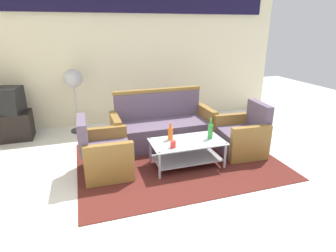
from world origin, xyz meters
name	(u,v)px	position (x,y,z in m)	size (l,w,h in m)	color
ground_plane	(189,185)	(0.00, 0.00, 0.00)	(14.00, 14.00, 0.00)	silver
wall_back	(138,54)	(0.00, 3.05, 1.48)	(6.52, 0.19, 2.80)	beige
rug	(178,160)	(0.09, 0.72, 0.01)	(3.09, 2.28, 0.01)	#511E19
couch	(162,127)	(0.06, 1.46, 0.32)	(1.81, 0.76, 0.96)	#5B4C60
armchair_left	(105,155)	(-1.04, 0.69, 0.29)	(0.72, 0.78, 0.85)	#5B4C60
armchair_right	(242,137)	(1.22, 0.68, 0.29)	(0.74, 0.80, 0.85)	#5B4C60
coffee_table	(187,150)	(0.17, 0.53, 0.27)	(1.10, 0.60, 0.40)	silver
bottle_green	(210,131)	(0.54, 0.53, 0.53)	(0.08, 0.08, 0.32)	#2D8C38
bottle_orange	(170,133)	(-0.05, 0.67, 0.51)	(0.08, 0.08, 0.26)	#D85919
cup	(173,144)	(-0.11, 0.38, 0.46)	(0.08, 0.08, 0.10)	red
tv_stand	(9,126)	(-2.64, 2.55, 0.26)	(0.80, 0.50, 0.52)	black
television	(4,101)	(-2.63, 2.55, 0.76)	(0.69, 0.57, 0.48)	black
pedestal_fan	(74,82)	(-1.39, 2.60, 1.01)	(0.36, 0.36, 1.27)	#2D2D33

